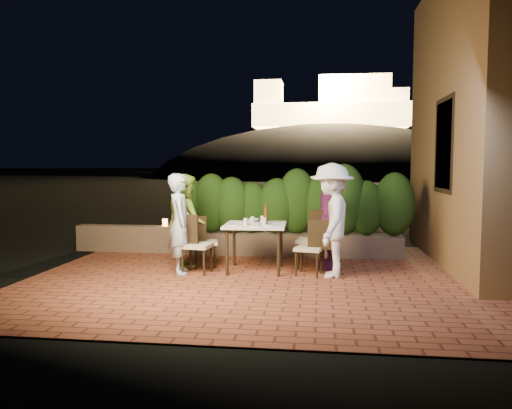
% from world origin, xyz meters
% --- Properties ---
extents(ground, '(400.00, 400.00, 0.00)m').
position_xyz_m(ground, '(0.00, 0.00, -0.02)').
color(ground, black).
rests_on(ground, ground).
extents(terrace_floor, '(7.00, 6.00, 0.15)m').
position_xyz_m(terrace_floor, '(0.00, 0.50, -0.07)').
color(terrace_floor, brown).
rests_on(terrace_floor, ground).
extents(building_wall, '(1.60, 5.00, 5.00)m').
position_xyz_m(building_wall, '(3.60, 2.00, 2.50)').
color(building_wall, olive).
rests_on(building_wall, ground).
extents(window_pane, '(0.08, 1.00, 1.40)m').
position_xyz_m(window_pane, '(2.82, 1.50, 2.00)').
color(window_pane, black).
rests_on(window_pane, building_wall).
extents(window_frame, '(0.06, 1.15, 1.55)m').
position_xyz_m(window_frame, '(2.81, 1.50, 2.00)').
color(window_frame, black).
rests_on(window_frame, building_wall).
extents(planter, '(4.20, 0.55, 0.40)m').
position_xyz_m(planter, '(0.20, 2.30, 0.20)').
color(planter, brown).
rests_on(planter, ground).
extents(hedge, '(4.00, 0.70, 1.10)m').
position_xyz_m(hedge, '(0.20, 2.30, 0.95)').
color(hedge, '#1B390F').
rests_on(hedge, planter).
extents(parapet, '(2.20, 0.30, 0.50)m').
position_xyz_m(parapet, '(-2.80, 2.30, 0.25)').
color(parapet, brown).
rests_on(parapet, ground).
extents(hill, '(52.00, 40.00, 22.00)m').
position_xyz_m(hill, '(2.00, 60.00, -4.00)').
color(hill, black).
rests_on(hill, ground).
extents(fortress, '(26.00, 8.00, 8.00)m').
position_xyz_m(fortress, '(2.00, 60.00, 10.50)').
color(fortress, '#FFCC7A').
rests_on(fortress, hill).
extents(dining_table, '(0.98, 0.98, 0.75)m').
position_xyz_m(dining_table, '(-0.21, 0.84, 0.38)').
color(dining_table, white).
rests_on(dining_table, ground).
extents(plate_nw, '(0.22, 0.22, 0.01)m').
position_xyz_m(plate_nw, '(-0.50, 0.64, 0.76)').
color(plate_nw, white).
rests_on(plate_nw, dining_table).
extents(plate_sw, '(0.20, 0.20, 0.01)m').
position_xyz_m(plate_sw, '(-0.47, 1.03, 0.76)').
color(plate_sw, white).
rests_on(plate_sw, dining_table).
extents(plate_ne, '(0.23, 0.23, 0.01)m').
position_xyz_m(plate_ne, '(0.04, 0.62, 0.76)').
color(plate_ne, white).
rests_on(plate_ne, dining_table).
extents(plate_se, '(0.22, 0.22, 0.01)m').
position_xyz_m(plate_se, '(0.04, 1.10, 0.76)').
color(plate_se, white).
rests_on(plate_se, dining_table).
extents(plate_centre, '(0.20, 0.20, 0.01)m').
position_xyz_m(plate_centre, '(-0.23, 0.85, 0.76)').
color(plate_centre, white).
rests_on(plate_centre, dining_table).
extents(plate_front, '(0.22, 0.22, 0.01)m').
position_xyz_m(plate_front, '(-0.18, 0.53, 0.76)').
color(plate_front, white).
rests_on(plate_front, dining_table).
extents(glass_nw, '(0.06, 0.06, 0.11)m').
position_xyz_m(glass_nw, '(-0.34, 0.67, 0.80)').
color(glass_nw, silver).
rests_on(glass_nw, dining_table).
extents(glass_sw, '(0.06, 0.06, 0.10)m').
position_xyz_m(glass_sw, '(-0.27, 1.00, 0.80)').
color(glass_sw, silver).
rests_on(glass_sw, dining_table).
extents(glass_ne, '(0.06, 0.06, 0.11)m').
position_xyz_m(glass_ne, '(-0.05, 0.77, 0.80)').
color(glass_ne, silver).
rests_on(glass_ne, dining_table).
extents(glass_se, '(0.07, 0.07, 0.12)m').
position_xyz_m(glass_se, '(-0.10, 0.97, 0.81)').
color(glass_se, silver).
rests_on(glass_se, dining_table).
extents(beer_bottle, '(0.06, 0.06, 0.32)m').
position_xyz_m(beer_bottle, '(-0.04, 0.86, 0.91)').
color(beer_bottle, '#512E0D').
rests_on(beer_bottle, dining_table).
extents(bowl, '(0.22, 0.22, 0.04)m').
position_xyz_m(bowl, '(-0.28, 1.17, 0.77)').
color(bowl, white).
rests_on(bowl, dining_table).
extents(chair_left_front, '(0.46, 0.46, 0.92)m').
position_xyz_m(chair_left_front, '(-1.08, 0.52, 0.46)').
color(chair_left_front, black).
rests_on(chair_left_front, ground).
extents(chair_left_back, '(0.47, 0.47, 0.84)m').
position_xyz_m(chair_left_back, '(-1.07, 1.06, 0.42)').
color(chair_left_back, black).
rests_on(chair_left_back, ground).
extents(chair_right_front, '(0.47, 0.47, 0.86)m').
position_xyz_m(chair_right_front, '(0.65, 0.64, 0.43)').
color(chair_right_front, black).
rests_on(chair_right_front, ground).
extents(chair_right_back, '(0.50, 0.50, 0.95)m').
position_xyz_m(chair_right_back, '(0.67, 1.13, 0.48)').
color(chair_right_back, black).
rests_on(chair_right_back, ground).
extents(diner_blue, '(0.52, 0.65, 1.55)m').
position_xyz_m(diner_blue, '(-1.34, 0.51, 0.78)').
color(diner_blue, silver).
rests_on(diner_blue, ground).
extents(diner_green, '(0.83, 0.92, 1.53)m').
position_xyz_m(diner_green, '(-1.38, 1.07, 0.77)').
color(diner_green, '#95C93E').
rests_on(diner_green, ground).
extents(diner_white, '(0.74, 1.16, 1.71)m').
position_xyz_m(diner_white, '(0.99, 0.56, 0.86)').
color(diner_white, white).
rests_on(diner_white, ground).
extents(diner_purple, '(0.70, 1.07, 1.70)m').
position_xyz_m(diner_purple, '(0.97, 1.18, 0.85)').
color(diner_purple, '#7F2A74').
rests_on(diner_purple, ground).
extents(parapet_lamp, '(0.10, 0.10, 0.14)m').
position_xyz_m(parapet_lamp, '(-2.15, 2.30, 0.57)').
color(parapet_lamp, orange).
rests_on(parapet_lamp, parapet).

